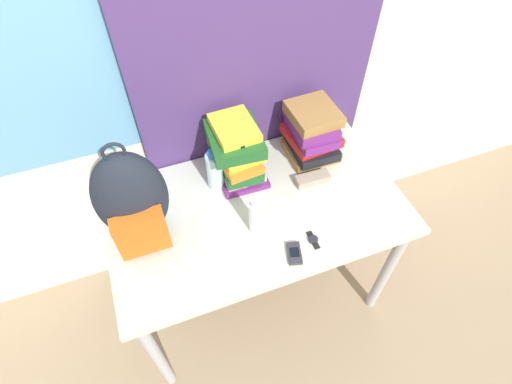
# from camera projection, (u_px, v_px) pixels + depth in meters

# --- Properties ---
(ground_plane) EXTENTS (12.00, 12.00, 0.00)m
(ground_plane) POSITION_uv_depth(u_px,v_px,m) (280.00, 348.00, 2.05)
(ground_plane) COLOR #9E8466
(wall_back) EXTENTS (6.00, 0.06, 2.50)m
(wall_back) POSITION_uv_depth(u_px,v_px,m) (215.00, 48.00, 1.55)
(wall_back) COLOR silver
(wall_back) RESTS_ON ground_plane
(curtain_blue) EXTENTS (1.05, 0.04, 2.50)m
(curtain_blue) POSITION_uv_depth(u_px,v_px,m) (258.00, 48.00, 1.55)
(curtain_blue) COLOR #4C336B
(curtain_blue) RESTS_ON ground_plane
(desk) EXTENTS (1.23, 0.71, 0.77)m
(desk) POSITION_uv_depth(u_px,v_px,m) (256.00, 221.00, 1.74)
(desk) COLOR beige
(desk) RESTS_ON ground_plane
(backpack) EXTENTS (0.26, 0.22, 0.48)m
(backpack) POSITION_uv_depth(u_px,v_px,m) (132.00, 201.00, 1.43)
(backpack) COLOR #1E232D
(backpack) RESTS_ON desk
(book_stack_left) EXTENTS (0.24, 0.29, 0.28)m
(book_stack_left) POSITION_uv_depth(u_px,v_px,m) (237.00, 151.00, 1.67)
(book_stack_left) COLOR #6B2370
(book_stack_left) RESTS_ON desk
(book_stack_center) EXTENTS (0.23, 0.26, 0.26)m
(book_stack_center) POSITION_uv_depth(u_px,v_px,m) (312.00, 133.00, 1.76)
(book_stack_center) COLOR olive
(book_stack_center) RESTS_ON desk
(water_bottle) EXTENTS (0.07, 0.07, 0.21)m
(water_bottle) POSITION_uv_depth(u_px,v_px,m) (215.00, 170.00, 1.67)
(water_bottle) COLOR silver
(water_bottle) RESTS_ON desk
(sports_bottle) EXTENTS (0.08, 0.08, 0.26)m
(sports_bottle) POSITION_uv_depth(u_px,v_px,m) (242.00, 166.00, 1.65)
(sports_bottle) COLOR white
(sports_bottle) RESTS_ON desk
(sunscreen_bottle) EXTENTS (0.05, 0.05, 0.18)m
(sunscreen_bottle) POSITION_uv_depth(u_px,v_px,m) (255.00, 216.00, 1.53)
(sunscreen_bottle) COLOR white
(sunscreen_bottle) RESTS_ON desk
(cell_phone) EXTENTS (0.07, 0.10, 0.02)m
(cell_phone) POSITION_uv_depth(u_px,v_px,m) (294.00, 253.00, 1.52)
(cell_phone) COLOR #2D2D33
(cell_phone) RESTS_ON desk
(sunglasses_case) EXTENTS (0.15, 0.06, 0.04)m
(sunglasses_case) POSITION_uv_depth(u_px,v_px,m) (312.00, 179.00, 1.74)
(sunglasses_case) COLOR gray
(sunglasses_case) RESTS_ON desk
(wristwatch) EXTENTS (0.04, 0.08, 0.01)m
(wristwatch) POSITION_uv_depth(u_px,v_px,m) (313.00, 240.00, 1.56)
(wristwatch) COLOR black
(wristwatch) RESTS_ON desk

